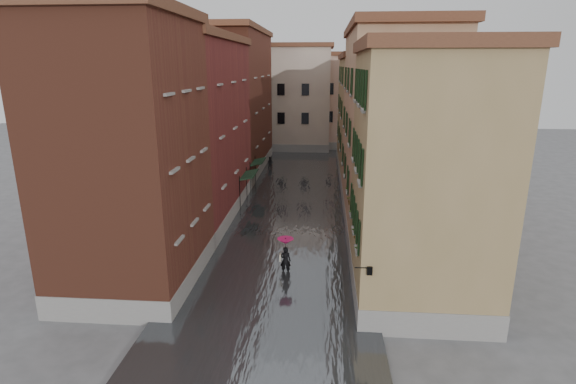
% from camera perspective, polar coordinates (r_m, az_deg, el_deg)
% --- Properties ---
extents(ground, '(120.00, 120.00, 0.00)m').
position_cam_1_polar(ground, '(25.27, -1.33, -9.79)').
color(ground, '#58585B').
rests_on(ground, ground).
extents(floodwater, '(10.00, 60.00, 0.20)m').
position_cam_1_polar(floodwater, '(37.34, 0.73, -1.00)').
color(floodwater, '#45484C').
rests_on(floodwater, ground).
extents(building_left_near, '(6.00, 8.00, 13.00)m').
position_cam_1_polar(building_left_near, '(23.12, -19.54, 3.88)').
color(building_left_near, brown).
rests_on(building_left_near, ground).
extents(building_left_mid, '(6.00, 14.00, 12.50)m').
position_cam_1_polar(building_left_mid, '(33.35, -11.91, 7.45)').
color(building_left_mid, maroon).
rests_on(building_left_mid, ground).
extents(building_left_far, '(6.00, 16.00, 14.00)m').
position_cam_1_polar(building_left_far, '(47.75, -6.88, 11.03)').
color(building_left_far, brown).
rests_on(building_left_far, ground).
extents(building_right_near, '(6.00, 8.00, 11.50)m').
position_cam_1_polar(building_right_near, '(21.78, 16.65, 1.41)').
color(building_right_near, olive).
rests_on(building_right_near, ground).
extents(building_right_mid, '(6.00, 14.00, 13.00)m').
position_cam_1_polar(building_right_mid, '(32.28, 12.87, 7.58)').
color(building_right_mid, tan).
rests_on(building_right_mid, ground).
extents(building_right_far, '(6.00, 16.00, 11.50)m').
position_cam_1_polar(building_right_far, '(47.16, 10.33, 9.31)').
color(building_right_far, olive).
rests_on(building_right_far, ground).
extents(building_end_cream, '(12.00, 9.00, 13.00)m').
position_cam_1_polar(building_end_cream, '(61.05, -0.47, 11.71)').
color(building_end_cream, beige).
rests_on(building_end_cream, ground).
extents(building_end_pink, '(10.00, 9.00, 12.00)m').
position_cam_1_polar(building_end_pink, '(62.94, 8.04, 11.23)').
color(building_end_pink, '#CB9F8F').
rests_on(building_end_pink, ground).
extents(awning_near, '(1.09, 3.16, 2.80)m').
position_cam_1_polar(awning_near, '(35.76, -5.00, 2.12)').
color(awning_near, black).
rests_on(awning_near, ground).
extents(awning_far, '(1.09, 2.97, 2.80)m').
position_cam_1_polar(awning_far, '(40.47, -3.86, 3.75)').
color(awning_far, black).
rests_on(awning_far, ground).
extents(wall_lantern, '(0.71, 0.22, 0.35)m').
position_cam_1_polar(wall_lantern, '(18.54, 10.26, -9.74)').
color(wall_lantern, black).
rests_on(wall_lantern, ground).
extents(window_planters, '(0.59, 10.51, 0.84)m').
position_cam_1_polar(window_planters, '(24.25, 8.45, -2.15)').
color(window_planters, '#A03F34').
rests_on(window_planters, ground).
extents(pedestrian_main, '(0.90, 0.90, 2.06)m').
position_cam_1_polar(pedestrian_main, '(24.22, -0.33, -7.76)').
color(pedestrian_main, black).
rests_on(pedestrian_main, ground).
extents(pedestrian_far, '(0.76, 0.62, 1.44)m').
position_cam_1_polar(pedestrian_far, '(48.27, -2.24, 3.65)').
color(pedestrian_far, black).
rests_on(pedestrian_far, ground).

